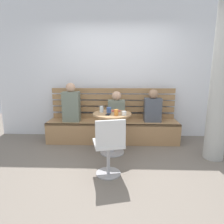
% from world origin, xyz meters
% --- Properties ---
extents(ground, '(8.00, 8.00, 0.00)m').
position_xyz_m(ground, '(0.00, 0.00, 0.00)').
color(ground, '#70665B').
extents(back_wall, '(5.20, 0.10, 2.90)m').
position_xyz_m(back_wall, '(0.00, 1.64, 1.45)').
color(back_wall, silver).
rests_on(back_wall, ground).
extents(concrete_pillar, '(0.32, 0.32, 2.80)m').
position_xyz_m(concrete_pillar, '(1.75, 0.45, 1.40)').
color(concrete_pillar, '#B2B2AD').
rests_on(concrete_pillar, ground).
extents(booth_bench, '(2.70, 0.52, 0.44)m').
position_xyz_m(booth_bench, '(0.00, 1.20, 0.22)').
color(booth_bench, '#A87C51').
rests_on(booth_bench, ground).
extents(booth_backrest, '(2.65, 0.04, 0.66)m').
position_xyz_m(booth_backrest, '(0.00, 1.44, 0.78)').
color(booth_backrest, '#9A7249').
rests_on(booth_backrest, booth_bench).
extents(cafe_table, '(0.68, 0.68, 0.74)m').
position_xyz_m(cafe_table, '(0.01, 0.61, 0.52)').
color(cafe_table, '#ADADB2').
rests_on(cafe_table, ground).
extents(white_chair, '(0.48, 0.48, 0.85)m').
position_xyz_m(white_chair, '(-0.00, -0.21, 0.46)').
color(white_chair, '#ADADB2').
rests_on(white_chair, ground).
extents(person_adult, '(0.34, 0.22, 0.79)m').
position_xyz_m(person_adult, '(-0.85, 1.16, 0.80)').
color(person_adult, slate).
rests_on(person_adult, booth_bench).
extents(person_child_left, '(0.34, 0.22, 0.66)m').
position_xyz_m(person_child_left, '(0.82, 1.21, 0.73)').
color(person_child_left, '#4C515B').
rests_on(person_child_left, booth_bench).
extents(person_child_middle, '(0.34, 0.22, 0.63)m').
position_xyz_m(person_child_middle, '(0.08, 1.17, 0.72)').
color(person_child_middle, slate).
rests_on(person_child_middle, booth_bench).
extents(cup_mug_blue, '(0.08, 0.08, 0.09)m').
position_xyz_m(cup_mug_blue, '(-0.05, 0.66, 0.79)').
color(cup_mug_blue, '#3D5B9E').
rests_on(cup_mug_blue, cafe_table).
extents(cup_water_clear, '(0.07, 0.07, 0.11)m').
position_xyz_m(cup_water_clear, '(-0.18, 0.68, 0.80)').
color(cup_water_clear, white).
rests_on(cup_water_clear, cafe_table).
extents(cup_tumbler_orange, '(0.07, 0.07, 0.10)m').
position_xyz_m(cup_tumbler_orange, '(0.08, 0.45, 0.79)').
color(cup_tumbler_orange, orange).
rests_on(cup_tumbler_orange, cafe_table).
extents(cup_ceramic_white, '(0.08, 0.08, 0.07)m').
position_xyz_m(cup_ceramic_white, '(0.21, 0.45, 0.78)').
color(cup_ceramic_white, white).
rests_on(cup_ceramic_white, cafe_table).
extents(plate_small, '(0.17, 0.17, 0.01)m').
position_xyz_m(plate_small, '(0.07, 0.79, 0.75)').
color(plate_small, '#DB4C42').
rests_on(plate_small, cafe_table).
extents(phone_on_table, '(0.10, 0.15, 0.01)m').
position_xyz_m(phone_on_table, '(-0.05, 0.49, 0.74)').
color(phone_on_table, black).
rests_on(phone_on_table, cafe_table).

